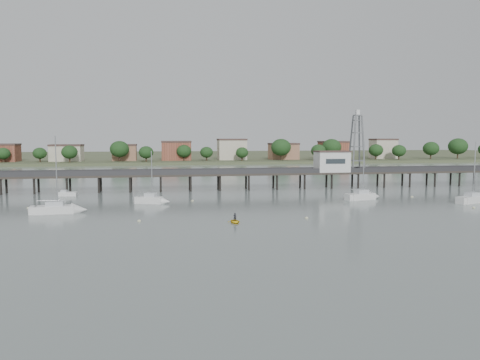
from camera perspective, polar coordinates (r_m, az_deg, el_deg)
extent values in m
plane|color=slate|center=(55.71, 8.62, -8.02)|extent=(500.00, 500.00, 0.00)
cube|color=#2D2823|center=(113.15, -0.82, 0.71)|extent=(150.00, 5.00, 0.50)
cube|color=#333335|center=(110.72, -0.64, 1.03)|extent=(150.00, 0.12, 1.10)
cube|color=#333335|center=(115.45, -1.00, 1.20)|extent=(150.00, 0.12, 1.10)
cylinder|color=black|center=(111.45, -0.67, -0.36)|extent=(0.50, 0.50, 4.40)
cylinder|color=black|center=(115.19, -0.96, -0.18)|extent=(0.50, 0.50, 4.40)
cube|color=silver|center=(119.31, 11.14, 2.17)|extent=(8.00, 5.00, 5.00)
cube|color=#4C3833|center=(119.20, 11.16, 3.45)|extent=(8.40, 5.40, 0.30)
cube|color=slate|center=(121.71, 14.13, 7.66)|extent=(1.80, 1.80, 0.30)
cube|color=silver|center=(121.74, 14.14, 8.01)|extent=(0.90, 0.90, 1.20)
cube|color=white|center=(91.48, -10.84, -2.53)|extent=(5.04, 3.37, 1.65)
cone|color=white|center=(90.43, -9.12, -2.60)|extent=(2.47, 2.40, 1.83)
cube|color=silver|center=(91.33, -10.85, -1.80)|extent=(2.47, 2.10, 0.75)
cylinder|color=#A5A8AA|center=(90.81, -10.71, 0.73)|extent=(0.18, 0.18, 8.80)
cylinder|color=#A5A8AA|center=(91.56, -11.31, -1.45)|extent=(2.60, 1.08, 0.12)
cube|color=white|center=(98.53, 14.58, -2.05)|extent=(5.94, 3.48, 1.65)
cone|color=white|center=(100.72, 16.14, -1.94)|extent=(2.79, 2.68, 2.17)
cube|color=silver|center=(98.39, 14.60, -1.38)|extent=(2.83, 2.29, 0.75)
cylinder|color=#A5A8AA|center=(98.20, 14.84, 1.46)|extent=(0.18, 0.18, 10.45)
cylinder|color=#A5A8AA|center=(97.75, 14.18, -1.08)|extent=(3.18, 0.92, 0.12)
cube|color=white|center=(84.18, -21.62, -3.49)|extent=(6.36, 2.84, 1.65)
cone|color=white|center=(83.71, -18.99, -3.45)|extent=(2.75, 2.59, 2.41)
cube|color=silver|center=(84.01, -21.65, -2.70)|extent=(2.88, 2.12, 0.75)
cylinder|color=#A5A8AA|center=(83.40, -21.48, 1.03)|extent=(0.18, 0.18, 11.63)
cylinder|color=#A5A8AA|center=(84.10, -22.36, -2.33)|extent=(3.62, 0.37, 0.12)
cube|color=white|center=(101.21, 26.41, -2.25)|extent=(6.06, 3.88, 1.65)
cube|color=silver|center=(101.07, 26.44, -1.59)|extent=(2.94, 2.47, 0.75)
cylinder|color=#A5A8AA|center=(100.97, 26.69, 1.22)|extent=(0.18, 0.18, 10.60)
cylinder|color=#A5A8AA|center=(100.25, 26.14, -1.31)|extent=(3.17, 1.16, 0.12)
cube|color=white|center=(107.90, -20.23, -1.64)|extent=(3.87, 1.92, 1.04)
cube|color=silver|center=(108.07, -20.66, -1.32)|extent=(1.36, 1.36, 0.62)
imported|color=yellow|center=(69.94, -0.63, -5.23)|extent=(1.96, 0.63, 2.72)
imported|color=black|center=(69.94, -0.63, -5.23)|extent=(0.52, 1.28, 0.30)
ellipsoid|color=beige|center=(74.25, 8.11, -4.61)|extent=(0.56, 0.56, 0.39)
ellipsoid|color=beige|center=(93.64, -5.81, -2.53)|extent=(0.56, 0.56, 0.39)
ellipsoid|color=beige|center=(72.58, -12.19, -4.90)|extent=(0.56, 0.56, 0.39)
ellipsoid|color=beige|center=(91.87, -24.39, -3.13)|extent=(0.56, 0.56, 0.39)
ellipsoid|color=beige|center=(105.74, 20.23, -1.94)|extent=(0.56, 0.56, 0.39)
ellipsoid|color=beige|center=(93.93, 26.60, -3.04)|extent=(0.56, 0.56, 0.39)
cube|color=#475133|center=(297.24, -6.21, 2.89)|extent=(500.00, 170.00, 1.40)
cube|color=brown|center=(245.71, -26.81, 3.07)|extent=(13.00, 10.50, 9.00)
cube|color=brown|center=(238.89, -20.38, 3.26)|extent=(13.00, 10.50, 9.00)
cube|color=brown|center=(235.30, -13.90, 3.41)|extent=(13.00, 10.50, 9.00)
cube|color=brown|center=(234.71, -7.79, 3.51)|extent=(13.00, 10.50, 9.00)
cube|color=brown|center=(237.20, -1.00, 3.58)|extent=(13.00, 10.50, 9.00)
cube|color=brown|center=(242.66, 5.33, 3.59)|extent=(13.00, 10.50, 9.00)
cube|color=brown|center=(250.92, 11.31, 3.57)|extent=(13.00, 10.50, 9.00)
cube|color=brown|center=(262.16, 17.05, 3.51)|extent=(13.00, 10.50, 9.00)
ellipsoid|color=#183214|center=(223.25, -5.13, 3.53)|extent=(8.00, 8.00, 6.80)
ellipsoid|color=#183214|center=(261.38, 22.16, 3.41)|extent=(8.00, 8.00, 6.80)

